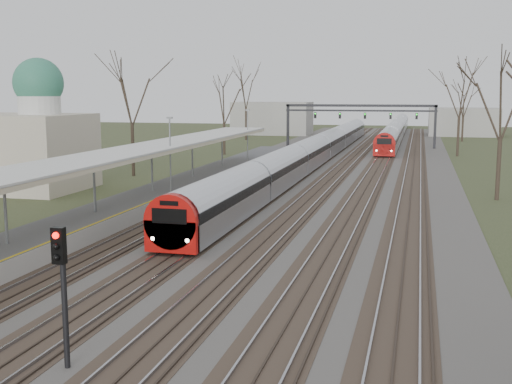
# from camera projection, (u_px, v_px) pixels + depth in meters

# --- Properties ---
(track_bed) EXTENTS (24.00, 160.00, 0.22)m
(track_bed) POSITION_uv_depth(u_px,v_px,m) (330.00, 172.00, 61.67)
(track_bed) COLOR #474442
(track_bed) RESTS_ON ground
(platform) EXTENTS (3.50, 69.00, 1.00)m
(platform) POSITION_uv_depth(u_px,v_px,m) (172.00, 191.00, 47.12)
(platform) COLOR #9E9B93
(platform) RESTS_ON ground
(canopy) EXTENTS (4.10, 50.00, 3.11)m
(canopy) POSITION_uv_depth(u_px,v_px,m) (145.00, 150.00, 42.27)
(canopy) COLOR slate
(canopy) RESTS_ON platform
(dome_building) EXTENTS (10.00, 8.00, 10.30)m
(dome_building) POSITION_uv_depth(u_px,v_px,m) (22.00, 143.00, 50.20)
(dome_building) COLOR beige
(dome_building) RESTS_ON ground
(signal_gantry) EXTENTS (21.00, 0.59, 6.08)m
(signal_gantry) POSITION_uv_depth(u_px,v_px,m) (360.00, 113.00, 89.64)
(signal_gantry) COLOR black
(signal_gantry) RESTS_ON ground
(tree_west_far) EXTENTS (5.50, 5.50, 11.33)m
(tree_west_far) POSITION_uv_depth(u_px,v_px,m) (131.00, 89.00, 57.97)
(tree_west_far) COLOR #2D231C
(tree_west_far) RESTS_ON ground
(tree_east_far) EXTENTS (5.00, 5.00, 10.30)m
(tree_east_far) POSITION_uv_depth(u_px,v_px,m) (503.00, 98.00, 44.77)
(tree_east_far) COLOR #2D231C
(tree_east_far) RESTS_ON ground
(train_near) EXTENTS (2.62, 90.21, 3.05)m
(train_near) POSITION_uv_depth(u_px,v_px,m) (319.00, 148.00, 72.42)
(train_near) COLOR #B3B6BE
(train_near) RESTS_ON ground
(train_far) EXTENTS (2.62, 75.21, 3.05)m
(train_far) POSITION_uv_depth(u_px,v_px,m) (396.00, 129.00, 110.79)
(train_far) COLOR #B3B6BE
(train_far) RESTS_ON ground
(signal_post) EXTENTS (0.35, 0.45, 4.10)m
(signal_post) POSITION_uv_depth(u_px,v_px,m) (62.00, 276.00, 17.29)
(signal_post) COLOR black
(signal_post) RESTS_ON ground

